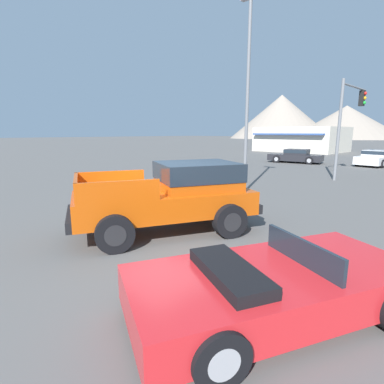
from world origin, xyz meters
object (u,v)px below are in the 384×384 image
(red_convertible_car, at_px, (273,285))
(parked_car_white, at_px, (376,158))
(orange_pickup_truck, at_px, (176,193))
(traffic_light_crosswalk, at_px, (350,111))
(parked_car_dark, at_px, (296,156))
(street_lamp_post, at_px, (248,79))

(red_convertible_car, bearing_deg, parked_car_white, 125.02)
(orange_pickup_truck, distance_m, parked_car_white, 21.79)
(red_convertible_car, distance_m, traffic_light_crosswalk, 15.84)
(traffic_light_crosswalk, bearing_deg, red_convertible_car, -164.80)
(parked_car_dark, bearing_deg, red_convertible_car, -166.67)
(parked_car_white, bearing_deg, orange_pickup_truck, -82.88)
(orange_pickup_truck, xyz_separation_m, parked_car_dark, (-6.37, 19.58, -0.43))
(parked_car_dark, relative_size, street_lamp_post, 0.58)
(parked_car_white, height_order, parked_car_dark, parked_car_white)
(traffic_light_crosswalk, xyz_separation_m, street_lamp_post, (-1.60, -7.68, 1.03))
(parked_car_white, xyz_separation_m, street_lamp_post, (-1.13, -16.07, 4.16))
(traffic_light_crosswalk, bearing_deg, street_lamp_post, 168.23)
(parked_car_dark, height_order, street_lamp_post, street_lamp_post)
(orange_pickup_truck, height_order, red_convertible_car, orange_pickup_truck)
(orange_pickup_truck, xyz_separation_m, street_lamp_post, (-1.86, 5.71, 3.75))
(red_convertible_car, xyz_separation_m, traffic_light_crosswalk, (-4.06, 14.95, 3.30))
(street_lamp_post, bearing_deg, red_convertible_car, -52.06)
(red_convertible_car, xyz_separation_m, parked_car_white, (-4.53, 23.33, 0.18))
(parked_car_dark, distance_m, street_lamp_post, 15.18)
(parked_car_white, relative_size, traffic_light_crosswalk, 0.83)
(parked_car_white, distance_m, traffic_light_crosswalk, 8.96)
(parked_car_white, bearing_deg, traffic_light_crosswalk, -81.59)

